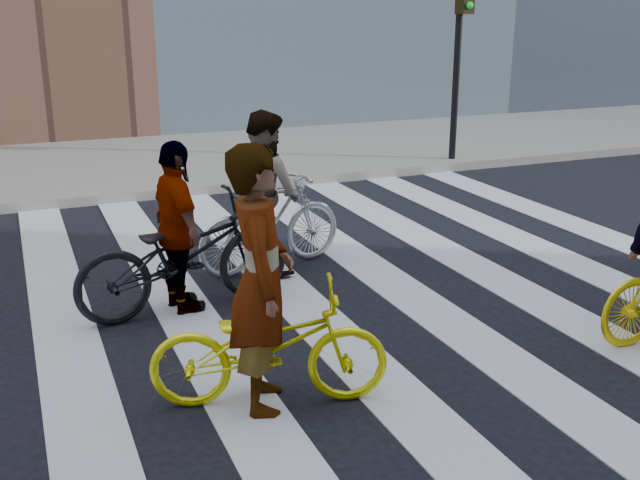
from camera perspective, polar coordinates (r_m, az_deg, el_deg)
ground at (r=7.36m, az=3.33°, el=-5.03°), size 100.00×100.00×0.00m
sidewalk_far at (r=14.20m, az=-10.03°, el=6.04°), size 100.00×5.00×0.15m
zebra_crosswalk at (r=7.36m, az=3.33°, el=-4.98°), size 8.25×10.00×0.01m
traffic_signal at (r=13.63m, az=10.67°, el=14.89°), size 0.22×0.42×3.33m
bike_yellow_left at (r=5.48m, az=-3.90°, el=-8.07°), size 1.83×1.09×0.91m
bike_silver_mid at (r=8.22m, az=-3.77°, el=1.35°), size 1.86×0.89×1.08m
bike_dark_rear at (r=7.19m, az=-10.28°, el=-1.12°), size 2.19×1.01×1.11m
rider_left at (r=5.26m, az=-4.53°, el=-3.05°), size 0.66×0.82×1.94m
rider_mid at (r=8.11m, az=-4.15°, el=3.67°), size 0.84×0.99×1.77m
rider_rear at (r=7.10m, az=-10.78°, el=0.89°), size 0.53×1.01×1.65m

